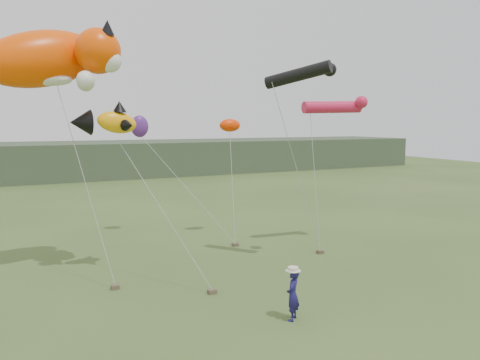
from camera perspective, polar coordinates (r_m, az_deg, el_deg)
name	(u,v)px	position (r m, az deg, el deg)	size (l,w,h in m)	color
ground	(280,318)	(15.96, 4.96, -16.37)	(120.00, 120.00, 0.00)	#385123
headland	(56,161)	(57.56, -21.53, 2.14)	(90.00, 13.00, 4.00)	#2D3D28
festival_attendant	(293,295)	(15.52, 6.45, -13.75)	(0.61, 0.40, 1.67)	#1A1652
sandbag_anchors	(194,276)	(19.61, -5.64, -11.59)	(14.41, 6.68, 0.16)	brown
cat_kite	(55,58)	(20.58, -21.66, 13.66)	(6.44, 3.64, 3.18)	#FF4A00
fish_kite	(104,122)	(19.71, -16.27, 6.85)	(2.72, 1.79, 1.41)	#FFA70B
tube_kites	(324,93)	(22.87, 10.20, 10.37)	(6.33, 3.93, 2.16)	black
misc_kites	(178,126)	(26.13, -7.53, 6.56)	(5.50, 3.05, 1.20)	#F93602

